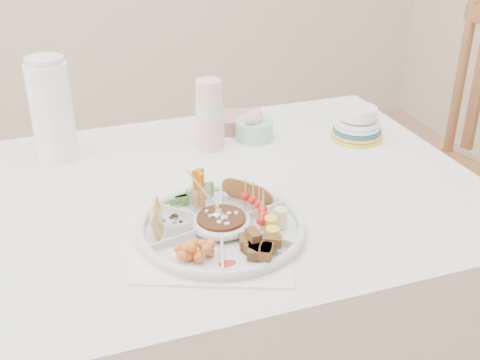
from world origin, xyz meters
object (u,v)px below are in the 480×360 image
object	(u,v)px
thermos	(51,108)
plate_stack	(357,123)
party_tray	(221,225)
chair	(452,171)
dining_table	(197,308)

from	to	relation	value
thermos	plate_stack	world-z (taller)	thermos
party_tray	plate_stack	distance (m)	0.67
chair	dining_table	bearing A→B (deg)	-178.58
dining_table	thermos	distance (m)	0.70
dining_table	party_tray	size ratio (longest dim) A/B	4.00
dining_table	party_tray	distance (m)	0.45
party_tray	thermos	world-z (taller)	thermos
thermos	plate_stack	xyz separation A→B (m)	(0.88, -0.16, -0.10)
chair	thermos	size ratio (longest dim) A/B	3.61
thermos	party_tray	bearing A→B (deg)	-59.24
plate_stack	dining_table	bearing A→B (deg)	-163.73
chair	plate_stack	bearing A→B (deg)	175.90
dining_table	party_tray	xyz separation A→B (m)	(0.01, -0.21, 0.40)
party_tray	chair	bearing A→B (deg)	23.24
chair	plate_stack	xyz separation A→B (m)	(-0.43, -0.05, 0.27)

